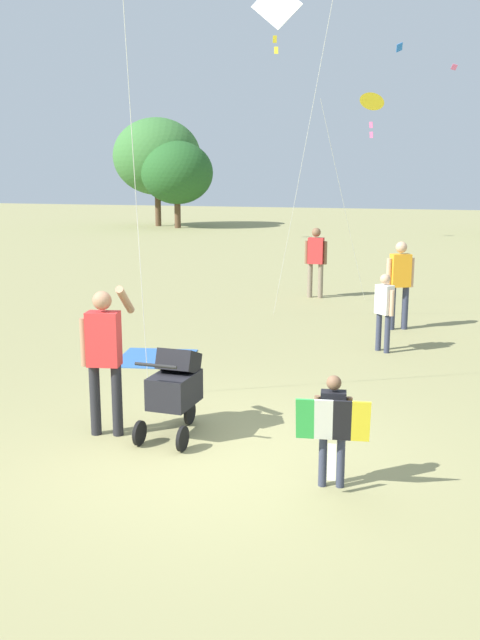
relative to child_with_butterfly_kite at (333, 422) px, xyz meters
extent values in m
plane|color=#938E5B|center=(-1.38, 0.32, -0.66)|extent=(120.00, 120.00, 0.00)
cylinder|color=brown|center=(-17.43, 32.29, 0.33)|extent=(0.36, 0.36, 1.99)
ellipsoid|color=#387033|center=(-17.43, 32.29, 3.46)|extent=(5.33, 4.80, 4.53)
cylinder|color=brown|center=(-15.63, 31.17, 0.08)|extent=(0.36, 0.36, 1.48)
ellipsoid|color=#235623|center=(-15.63, 31.17, 2.51)|extent=(4.24, 3.81, 3.60)
cylinder|color=#33384C|center=(0.08, 0.05, -0.39)|extent=(0.08, 0.08, 0.54)
cylinder|color=#33384C|center=(-0.09, 0.01, -0.39)|extent=(0.08, 0.08, 0.54)
cube|color=black|center=(-0.01, 0.03, 0.09)|extent=(0.26, 0.19, 0.41)
cylinder|color=brown|center=(0.14, 0.06, 0.06)|extent=(0.06, 0.06, 0.36)
cylinder|color=brown|center=(-0.15, 0.00, 0.06)|extent=(0.06, 0.06, 0.36)
sphere|color=brown|center=(-0.01, 0.03, 0.38)|extent=(0.14, 0.14, 0.14)
cube|color=yellow|center=(0.28, -0.10, 0.07)|extent=(0.20, 0.18, 0.43)
cube|color=black|center=(0.11, -0.13, 0.07)|extent=(0.20, 0.18, 0.43)
cube|color=white|center=(-0.05, -0.16, 0.07)|extent=(0.20, 0.18, 0.43)
cube|color=green|center=(-0.22, -0.20, 0.07)|extent=(0.20, 0.18, 0.43)
cube|color=white|center=(0.03, -0.17, -0.33)|extent=(0.08, 0.03, 0.36)
cylinder|color=#232328|center=(-2.86, 0.50, -0.25)|extent=(0.12, 0.12, 0.83)
cylinder|color=#232328|center=(-2.61, 0.55, -0.25)|extent=(0.12, 0.12, 0.83)
cube|color=red|center=(-2.73, 0.52, 0.48)|extent=(0.40, 0.30, 0.62)
cylinder|color=#A37556|center=(-2.95, 0.47, 0.43)|extent=(0.09, 0.09, 0.55)
cylinder|color=#A37556|center=(-2.54, 0.71, 0.90)|extent=(0.20, 0.51, 0.39)
sphere|color=#A37556|center=(-2.73, 0.52, 0.91)|extent=(0.21, 0.21, 0.21)
cylinder|color=black|center=(-1.97, 1.16, -0.52)|extent=(0.04, 0.28, 0.28)
cylinder|color=black|center=(-2.23, 0.36, -0.52)|extent=(0.04, 0.28, 0.28)
cylinder|color=black|center=(-1.71, 0.36, -0.52)|extent=(0.04, 0.28, 0.28)
cube|color=black|center=(-1.97, 0.74, -0.10)|extent=(0.44, 0.64, 0.36)
cube|color=black|center=(-1.97, 0.87, 0.20)|extent=(0.42, 0.41, 0.35)
cylinder|color=black|center=(-1.97, 0.28, 0.30)|extent=(0.48, 0.04, 0.04)
cylinder|color=silver|center=(-2.71, 1.34, 2.37)|extent=(0.47, 1.34, 6.06)
cube|color=white|center=(-2.96, 8.06, 5.61)|extent=(1.10, 0.40, 1.01)
cube|color=yellow|center=(-2.99, 8.06, 4.98)|extent=(0.09, 0.07, 0.14)
cube|color=yellow|center=(-2.94, 8.01, 4.76)|extent=(0.09, 0.06, 0.14)
cylinder|color=silver|center=(-2.11, 6.91, 2.37)|extent=(1.70, 2.32, 6.07)
cone|color=yellow|center=(-1.36, 10.43, 3.97)|extent=(0.64, 0.56, 0.38)
cube|color=pink|center=(-1.36, 10.45, 3.44)|extent=(0.09, 0.06, 0.14)
cube|color=pink|center=(-1.35, 10.47, 3.22)|extent=(0.09, 0.05, 0.14)
cylinder|color=silver|center=(-1.69, 9.27, 1.57)|extent=(0.69, 2.35, 4.48)
cube|color=pink|center=(-0.49, 28.78, 7.23)|extent=(0.32, 0.25, 0.28)
cube|color=blue|center=(-3.13, 29.80, 8.40)|extent=(0.31, 0.48, 0.45)
cylinder|color=#7F705B|center=(-2.71, 10.40, -0.24)|extent=(0.12, 0.12, 0.84)
cylinder|color=#7F705B|center=(-2.45, 10.41, -0.24)|extent=(0.12, 0.12, 0.84)
cube|color=red|center=(-2.58, 10.40, 0.50)|extent=(0.38, 0.24, 0.63)
cylinder|color=brown|center=(-2.81, 10.39, 0.45)|extent=(0.09, 0.09, 0.56)
cylinder|color=brown|center=(-2.35, 10.41, 0.45)|extent=(0.09, 0.09, 0.56)
sphere|color=brown|center=(-2.58, 10.40, 0.94)|extent=(0.22, 0.22, 0.22)
cylinder|color=#33384C|center=(-0.34, 7.31, -0.24)|extent=(0.12, 0.12, 0.84)
cylinder|color=#33384C|center=(-0.11, 7.44, -0.24)|extent=(0.12, 0.12, 0.84)
cube|color=orange|center=(-0.22, 7.38, 0.50)|extent=(0.43, 0.37, 0.63)
cylinder|color=tan|center=(-0.43, 7.27, 0.45)|extent=(0.09, 0.09, 0.56)
cylinder|color=tan|center=(-0.02, 7.48, 0.45)|extent=(0.09, 0.09, 0.56)
sphere|color=tan|center=(-0.22, 7.38, 0.94)|extent=(0.22, 0.22, 0.22)
cylinder|color=#33384C|center=(-0.34, 5.56, -0.33)|extent=(0.10, 0.10, 0.66)
cylinder|color=#33384C|center=(-0.18, 5.43, -0.33)|extent=(0.10, 0.10, 0.66)
cube|color=silver|center=(-0.26, 5.49, 0.24)|extent=(0.34, 0.32, 0.49)
cylinder|color=tan|center=(-0.40, 5.60, 0.21)|extent=(0.07, 0.07, 0.44)
cylinder|color=tan|center=(-0.12, 5.38, 0.21)|extent=(0.07, 0.07, 0.44)
sphere|color=tan|center=(-0.26, 5.49, 0.59)|extent=(0.17, 0.17, 0.17)
cube|color=#3366B2|center=(-3.72, 3.79, -0.65)|extent=(1.43, 1.47, 0.02)
camera|label=1|loc=(1.20, -6.11, 2.26)|focal=38.79mm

